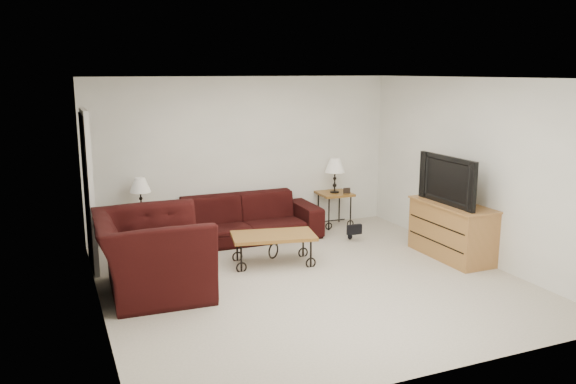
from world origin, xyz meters
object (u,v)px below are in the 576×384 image
object	(u,v)px
lamp_right	(335,176)
side_table_right	(334,209)
lamp_left	(141,196)
side_table_left	(143,230)
television	(454,180)
coffee_table	(273,249)
armchair	(152,254)
sofa	(244,218)
tv_stand	(452,230)
backpack	(350,225)

from	to	relation	value
lamp_right	side_table_right	bearing A→B (deg)	0.00
lamp_left	lamp_right	size ratio (longest dim) A/B	0.91
side_table_right	side_table_left	bearing A→B (deg)	180.00
television	side_table_left	bearing A→B (deg)	-118.47
side_table_left	coffee_table	xyz separation A→B (m)	(1.52, -1.43, -0.06)
lamp_left	coffee_table	size ratio (longest dim) A/B	0.48
side_table_left	television	world-z (taller)	television
coffee_table	side_table_left	bearing A→B (deg)	136.75
coffee_table	armchair	xyz separation A→B (m)	(-1.69, -0.40, 0.26)
sofa	lamp_left	distance (m)	1.60
side_table_right	coffee_table	bearing A→B (deg)	-139.29
side_table_left	lamp_right	bearing A→B (deg)	0.00
armchair	tv_stand	xyz separation A→B (m)	(4.11, -0.30, -0.08)
armchair	tv_stand	world-z (taller)	armchair
lamp_left	tv_stand	bearing A→B (deg)	-28.34
side_table_left	coffee_table	distance (m)	2.09
lamp_right	armchair	distance (m)	3.84
backpack	television	bearing A→B (deg)	-70.21
side_table_left	lamp_left	size ratio (longest dim) A/B	1.00
armchair	backpack	xyz separation A→B (m)	(3.21, 1.01, -0.24)
armchair	lamp_left	bearing A→B (deg)	-2.78
armchair	sofa	bearing A→B (deg)	-43.28
side_table_left	lamp_right	world-z (taller)	lamp_right
side_table_left	tv_stand	xyz separation A→B (m)	(3.94, -2.13, 0.12)
side_table_left	lamp_left	xyz separation A→B (m)	(0.00, 0.00, 0.53)
sofa	side_table_right	bearing A→B (deg)	6.18
coffee_table	tv_stand	xyz separation A→B (m)	(2.42, -0.69, 0.18)
side_table_right	backpack	world-z (taller)	side_table_right
coffee_table	backpack	bearing A→B (deg)	21.95
side_table_left	coffee_table	size ratio (longest dim) A/B	0.48
lamp_left	television	world-z (taller)	television
lamp_left	backpack	world-z (taller)	lamp_left
coffee_table	television	bearing A→B (deg)	-16.13
lamp_left	television	xyz separation A→B (m)	(3.92, -2.13, 0.32)
tv_stand	side_table_right	bearing A→B (deg)	109.50
lamp_left	tv_stand	xyz separation A→B (m)	(3.94, -2.13, -0.41)
lamp_right	sofa	bearing A→B (deg)	-173.82
side_table_left	armchair	xyz separation A→B (m)	(-0.17, -1.83, 0.21)
television	backpack	world-z (taller)	television
sofa	tv_stand	distance (m)	3.10
coffee_table	backpack	distance (m)	1.64
lamp_left	backpack	size ratio (longest dim) A/B	1.12
sofa	tv_stand	xyz separation A→B (m)	(2.42, -1.95, 0.05)
sofa	tv_stand	size ratio (longest dim) A/B	1.81
sofa	lamp_right	world-z (taller)	lamp_right
side_table_right	backpack	size ratio (longest dim) A/B	1.23
tv_stand	coffee_table	bearing A→B (deg)	164.00
coffee_table	side_table_right	bearing A→B (deg)	40.71
television	armchair	bearing A→B (deg)	-94.13
sofa	coffee_table	size ratio (longest dim) A/B	2.11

